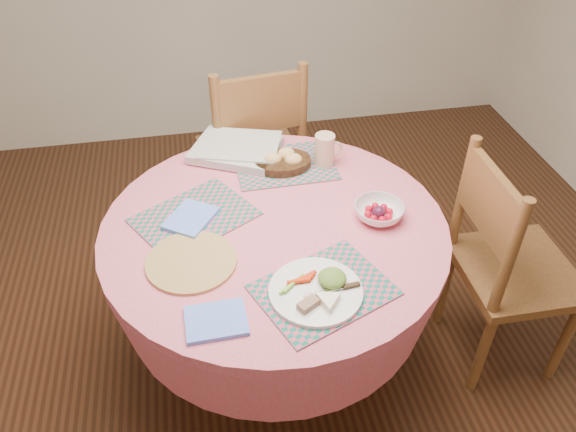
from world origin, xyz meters
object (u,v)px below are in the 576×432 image
object	(u,v)px
dinner_plate	(318,290)
latte_mug	(325,150)
dining_table	(275,264)
chair_back	(254,152)
fruit_bowl	(379,212)
chair_right	(506,264)
bread_bowl	(283,161)
wicker_trivet	(191,262)

from	to	relation	value
dinner_plate	latte_mug	size ratio (longest dim) A/B	2.19
dining_table	chair_back	world-z (taller)	chair_back
dining_table	chair_back	size ratio (longest dim) A/B	1.20
dining_table	chair_back	xyz separation A→B (m)	(0.03, 0.82, -0.02)
chair_back	fruit_bowl	world-z (taller)	chair_back
chair_right	bread_bowl	world-z (taller)	chair_right
chair_right	bread_bowl	distance (m)	0.96
wicker_trivet	fruit_bowl	xyz separation A→B (m)	(0.68, 0.11, 0.02)
dinner_plate	chair_back	bearing A→B (deg)	91.99
bread_bowl	fruit_bowl	bearing A→B (deg)	-54.04
chair_back	latte_mug	distance (m)	0.61
chair_right	dinner_plate	world-z (taller)	chair_right
chair_right	latte_mug	size ratio (longest dim) A/B	7.41
dining_table	bread_bowl	xyz separation A→B (m)	(0.10, 0.35, 0.23)
dining_table	chair_back	bearing A→B (deg)	87.60
dining_table	fruit_bowl	bearing A→B (deg)	-5.38
latte_mug	bread_bowl	bearing A→B (deg)	175.61
chair_back	dinner_plate	distance (m)	1.21
dining_table	wicker_trivet	bearing A→B (deg)	-154.15
chair_right	wicker_trivet	world-z (taller)	chair_right
dining_table	fruit_bowl	distance (m)	0.44
chair_right	latte_mug	world-z (taller)	chair_right
dinner_plate	bread_bowl	bearing A→B (deg)	88.36
dinner_plate	fruit_bowl	distance (m)	0.44
chair_back	latte_mug	xyz separation A→B (m)	(0.23, -0.48, 0.28)
dining_table	bread_bowl	size ratio (longest dim) A/B	5.39
dinner_plate	fruit_bowl	bearing A→B (deg)	47.64
dining_table	latte_mug	distance (m)	0.50
dinner_plate	fruit_bowl	size ratio (longest dim) A/B	1.45
latte_mug	chair_back	bearing A→B (deg)	115.49
wicker_trivet	bread_bowl	bearing A→B (deg)	51.26
chair_right	wicker_trivet	size ratio (longest dim) A/B	3.29
fruit_bowl	wicker_trivet	bearing A→B (deg)	-170.71
chair_back	wicker_trivet	world-z (taller)	chair_back
wicker_trivet	latte_mug	world-z (taller)	latte_mug
chair_right	chair_back	bearing A→B (deg)	42.69
latte_mug	dinner_plate	bearing A→B (deg)	-105.18
dining_table	fruit_bowl	world-z (taller)	fruit_bowl
chair_right	chair_back	xyz separation A→B (m)	(-0.85, 0.94, 0.03)
dinner_plate	fruit_bowl	world-z (taller)	dinner_plate
dining_table	bread_bowl	bearing A→B (deg)	74.62
chair_right	latte_mug	xyz separation A→B (m)	(-0.62, 0.46, 0.31)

